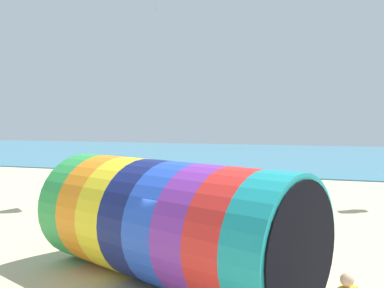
{
  "coord_description": "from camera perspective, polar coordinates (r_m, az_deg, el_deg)",
  "views": [
    {
      "loc": [
        2.82,
        -10.0,
        4.31
      ],
      "look_at": [
        -1.14,
        2.39,
        3.57
      ],
      "focal_mm": 40.0,
      "sensor_mm": 36.0,
      "label": 1
    }
  ],
  "objects": [
    {
      "name": "sea",
      "position": [
        52.03,
        14.55,
        -1.54
      ],
      "size": [
        120.0,
        40.0,
        0.1
      ],
      "primitive_type": "cube",
      "color": "teal",
      "rests_on": "ground"
    },
    {
      "name": "giant_inflatable_tube",
      "position": [
        11.43,
        -3.0,
        -10.38
      ],
      "size": [
        8.29,
        6.01,
        3.23
      ],
      "color": "green",
      "rests_on": "ground"
    }
  ]
}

